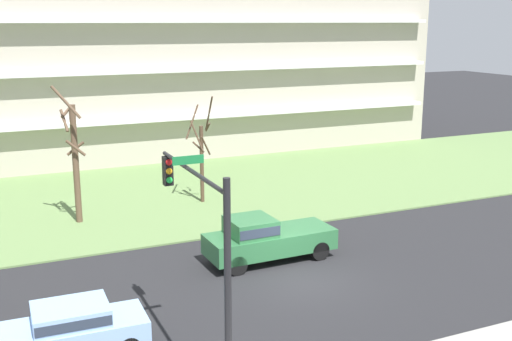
{
  "coord_description": "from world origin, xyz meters",
  "views": [
    {
      "loc": [
        -10.9,
        -19.94,
        9.75
      ],
      "look_at": [
        0.75,
        6.0,
        3.01
      ],
      "focal_mm": 44.31,
      "sensor_mm": 36.0,
      "label": 1
    }
  ],
  "objects_px": {
    "traffic_signal_mast": "(202,233)",
    "pickup_green_center_left": "(265,238)",
    "tree_left": "(75,158)",
    "tree_center": "(202,154)",
    "sedan_blue_near_left": "(72,327)"
  },
  "relations": [
    {
      "from": "pickup_green_center_left",
      "to": "tree_left",
      "type": "bearing_deg",
      "value": -54.25
    },
    {
      "from": "traffic_signal_mast",
      "to": "pickup_green_center_left",
      "type": "bearing_deg",
      "value": 54.27
    },
    {
      "from": "traffic_signal_mast",
      "to": "sedan_blue_near_left",
      "type": "bearing_deg",
      "value": 138.91
    },
    {
      "from": "sedan_blue_near_left",
      "to": "tree_center",
      "type": "bearing_deg",
      "value": 58.28
    },
    {
      "from": "tree_center",
      "to": "traffic_signal_mast",
      "type": "bearing_deg",
      "value": -109.23
    },
    {
      "from": "tree_center",
      "to": "pickup_green_center_left",
      "type": "bearing_deg",
      "value": -93.2
    },
    {
      "from": "pickup_green_center_left",
      "to": "traffic_signal_mast",
      "type": "height_order",
      "value": "traffic_signal_mast"
    },
    {
      "from": "tree_center",
      "to": "pickup_green_center_left",
      "type": "xyz_separation_m",
      "value": [
        -0.52,
        -9.23,
        -1.71
      ]
    },
    {
      "from": "sedan_blue_near_left",
      "to": "pickup_green_center_left",
      "type": "xyz_separation_m",
      "value": [
        8.45,
        4.49,
        0.14
      ]
    },
    {
      "from": "tree_center",
      "to": "pickup_green_center_left",
      "type": "distance_m",
      "value": 9.4
    },
    {
      "from": "traffic_signal_mast",
      "to": "tree_left",
      "type": "bearing_deg",
      "value": 93.79
    },
    {
      "from": "tree_center",
      "to": "sedan_blue_near_left",
      "type": "height_order",
      "value": "tree_center"
    },
    {
      "from": "sedan_blue_near_left",
      "to": "pickup_green_center_left",
      "type": "bearing_deg",
      "value": 29.45
    },
    {
      "from": "tree_left",
      "to": "tree_center",
      "type": "bearing_deg",
      "value": 7.74
    },
    {
      "from": "tree_center",
      "to": "traffic_signal_mast",
      "type": "relative_size",
      "value": 0.95
    }
  ]
}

